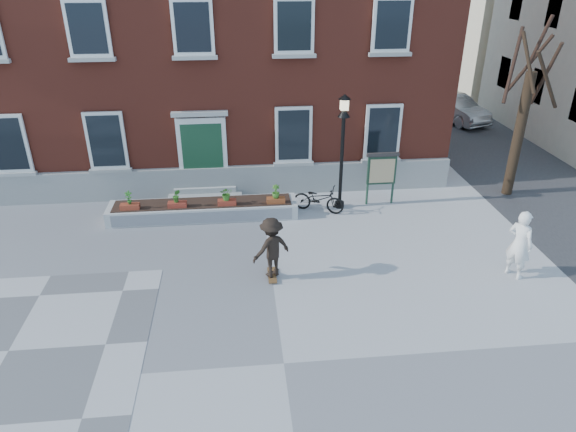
{
  "coord_description": "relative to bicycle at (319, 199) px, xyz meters",
  "views": [
    {
      "loc": [
        -0.77,
        -8.32,
        7.73
      ],
      "look_at": [
        0.5,
        4.0,
        1.5
      ],
      "focal_mm": 32.0,
      "sensor_mm": 36.0,
      "label": 1
    }
  ],
  "objects": [
    {
      "name": "ground",
      "position": [
        -1.88,
        -7.24,
        -0.46
      ],
      "size": [
        100.0,
        100.0,
        0.0
      ],
      "primitive_type": "plane",
      "color": "#A0A0A2",
      "rests_on": "ground"
    },
    {
      "name": "checker_patch",
      "position": [
        -7.88,
        -6.24,
        -0.46
      ],
      "size": [
        6.0,
        6.0,
        0.01
      ],
      "primitive_type": "cube",
      "color": "#5B5B5E",
      "rests_on": "ground"
    },
    {
      "name": "bicycle",
      "position": [
        0.0,
        0.0,
        0.0
      ],
      "size": [
        1.85,
        1.29,
        0.92
      ],
      "primitive_type": "imported",
      "rotation": [
        0.0,
        0.0,
        1.14
      ],
      "color": "black",
      "rests_on": "ground"
    },
    {
      "name": "parked_car",
      "position": [
        8.8,
        10.05,
        0.23
      ],
      "size": [
        2.74,
        4.43,
        1.38
      ],
      "primitive_type": "imported",
      "rotation": [
        0.0,
        0.0,
        0.33
      ],
      "color": "#ABAEB0",
      "rests_on": "ground"
    },
    {
      "name": "bystander",
      "position": [
        4.66,
        -4.46,
        0.51
      ],
      "size": [
        0.76,
        0.84,
        1.93
      ],
      "primitive_type": "imported",
      "rotation": [
        0.0,
        0.0,
        2.12
      ],
      "color": "white",
      "rests_on": "ground"
    },
    {
      "name": "planter_assembly",
      "position": [
        -3.86,
        -0.06,
        -0.16
      ],
      "size": [
        6.2,
        1.12,
        1.15
      ],
      "color": "silver",
      "rests_on": "ground"
    },
    {
      "name": "bare_tree",
      "position": [
        7.13,
        0.77,
        2.33
      ],
      "size": [
        1.83,
        1.83,
        6.16
      ],
      "color": "#2E2014",
      "rests_on": "ground"
    },
    {
      "name": "lamp_post",
      "position": [
        0.78,
        0.25,
        2.08
      ],
      "size": [
        0.4,
        0.4,
        3.93
      ],
      "color": "black",
      "rests_on": "ground"
    },
    {
      "name": "notice_board",
      "position": [
        2.22,
        0.39,
        0.8
      ],
      "size": [
        1.1,
        0.16,
        1.87
      ],
      "color": "#1B3626",
      "rests_on": "ground"
    },
    {
      "name": "skateboarder",
      "position": [
        -1.88,
        -3.89,
        0.46
      ],
      "size": [
        1.26,
        1.07,
        1.77
      ],
      "color": "brown",
      "rests_on": "ground"
    }
  ]
}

